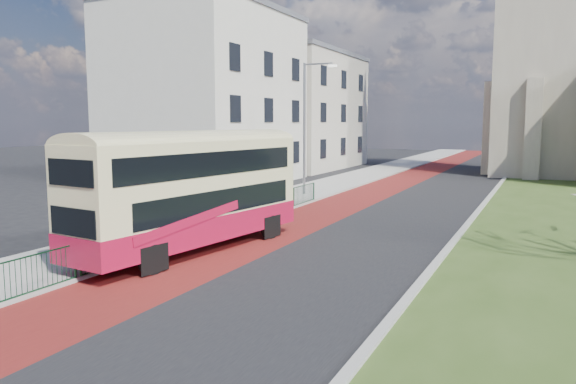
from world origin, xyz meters
The scene contains 11 objects.
ground centered at (0.00, 0.00, 0.00)m, with size 160.00×160.00×0.00m, color black.
road_carriageway centered at (1.50, 20.00, 0.01)m, with size 9.00×120.00×0.01m, color black.
bus_lane centered at (-1.20, 20.00, 0.01)m, with size 3.40×120.00×0.01m, color #591414.
pavement_west centered at (-5.00, 20.00, 0.06)m, with size 4.00×120.00×0.12m, color gray.
kerb_west centered at (-3.00, 20.00, 0.07)m, with size 0.25×120.00×0.13m, color #999993.
kerb_east centered at (6.10, 22.00, 0.07)m, with size 0.25×80.00×0.13m, color #999993.
pedestrian_railing centered at (-2.95, 4.00, 0.55)m, with size 0.07×24.00×1.12m.
street_block_near centered at (-14.00, 22.00, 6.51)m, with size 10.30×14.30×13.00m.
street_block_far centered at (-14.00, 38.00, 5.76)m, with size 10.30×16.30×11.50m.
streetlamp centered at (-4.35, 18.00, 4.59)m, with size 2.13×0.18×8.00m.
bus centered at (-2.08, 2.46, 2.34)m, with size 3.57×10.00×4.09m.
Camera 1 is at (9.17, -13.84, 4.57)m, focal length 35.00 mm.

